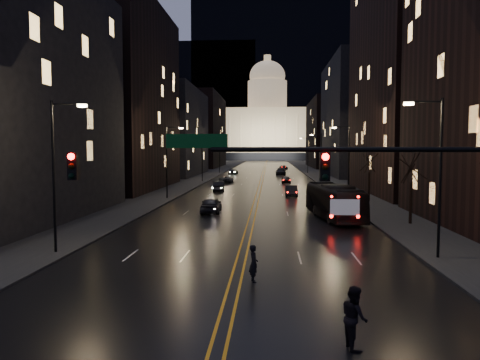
% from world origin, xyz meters
% --- Properties ---
extents(ground, '(900.00, 900.00, 0.00)m').
position_xyz_m(ground, '(0.00, 0.00, 0.00)').
color(ground, black).
rests_on(ground, ground).
extents(road, '(20.00, 320.00, 0.02)m').
position_xyz_m(road, '(0.00, 130.00, 0.01)').
color(road, black).
rests_on(road, ground).
extents(sidewalk_left, '(8.00, 320.00, 0.16)m').
position_xyz_m(sidewalk_left, '(-14.00, 130.00, 0.08)').
color(sidewalk_left, black).
rests_on(sidewalk_left, ground).
extents(sidewalk_right, '(8.00, 320.00, 0.16)m').
position_xyz_m(sidewalk_right, '(14.00, 130.00, 0.08)').
color(sidewalk_right, black).
rests_on(sidewalk_right, ground).
extents(center_line, '(0.62, 320.00, 0.01)m').
position_xyz_m(center_line, '(0.00, 130.00, 0.03)').
color(center_line, orange).
rests_on(center_line, road).
extents(building_left_near, '(12.00, 28.00, 22.00)m').
position_xyz_m(building_left_near, '(-21.00, 22.00, 11.00)').
color(building_left_near, black).
rests_on(building_left_near, ground).
extents(building_left_mid, '(12.00, 30.00, 28.00)m').
position_xyz_m(building_left_mid, '(-21.00, 54.00, 14.00)').
color(building_left_mid, black).
rests_on(building_left_mid, ground).
extents(building_left_far, '(12.00, 34.00, 20.00)m').
position_xyz_m(building_left_far, '(-21.00, 92.00, 10.00)').
color(building_left_far, black).
rests_on(building_left_far, ground).
extents(building_left_dist, '(12.00, 40.00, 24.00)m').
position_xyz_m(building_left_dist, '(-21.00, 140.00, 12.00)').
color(building_left_dist, black).
rests_on(building_left_dist, ground).
extents(building_right_tall, '(12.00, 30.00, 38.00)m').
position_xyz_m(building_right_tall, '(21.00, 50.00, 19.00)').
color(building_right_tall, black).
rests_on(building_right_tall, ground).
extents(building_right_mid, '(12.00, 34.00, 26.00)m').
position_xyz_m(building_right_mid, '(21.00, 92.00, 13.00)').
color(building_right_mid, black).
rests_on(building_right_mid, ground).
extents(building_right_dist, '(12.00, 40.00, 22.00)m').
position_xyz_m(building_right_dist, '(21.00, 140.00, 11.00)').
color(building_right_dist, black).
rests_on(building_right_dist, ground).
extents(mountain_ridge, '(520.00, 60.00, 130.00)m').
position_xyz_m(mountain_ridge, '(40.00, 380.00, 65.00)').
color(mountain_ridge, black).
rests_on(mountain_ridge, ground).
extents(capitol, '(90.00, 50.00, 58.50)m').
position_xyz_m(capitol, '(0.00, 250.00, 17.15)').
color(capitol, black).
rests_on(capitol, ground).
extents(traffic_signal, '(17.29, 0.45, 7.00)m').
position_xyz_m(traffic_signal, '(5.91, -0.00, 5.10)').
color(traffic_signal, black).
rests_on(traffic_signal, ground).
extents(streetlamp_right_near, '(2.13, 0.25, 9.00)m').
position_xyz_m(streetlamp_right_near, '(10.81, 10.00, 5.08)').
color(streetlamp_right_near, black).
rests_on(streetlamp_right_near, ground).
extents(streetlamp_left_near, '(2.13, 0.25, 9.00)m').
position_xyz_m(streetlamp_left_near, '(-10.81, 10.00, 5.08)').
color(streetlamp_left_near, black).
rests_on(streetlamp_left_near, ground).
extents(streetlamp_right_mid, '(2.13, 0.25, 9.00)m').
position_xyz_m(streetlamp_right_mid, '(10.81, 40.00, 5.08)').
color(streetlamp_right_mid, black).
rests_on(streetlamp_right_mid, ground).
extents(streetlamp_left_mid, '(2.13, 0.25, 9.00)m').
position_xyz_m(streetlamp_left_mid, '(-10.81, 40.00, 5.08)').
color(streetlamp_left_mid, black).
rests_on(streetlamp_left_mid, ground).
extents(streetlamp_right_far, '(2.13, 0.25, 9.00)m').
position_xyz_m(streetlamp_right_far, '(10.81, 70.00, 5.08)').
color(streetlamp_right_far, black).
rests_on(streetlamp_right_far, ground).
extents(streetlamp_left_far, '(2.13, 0.25, 9.00)m').
position_xyz_m(streetlamp_left_far, '(-10.81, 70.00, 5.08)').
color(streetlamp_left_far, black).
rests_on(streetlamp_left_far, ground).
extents(streetlamp_right_dist, '(2.13, 0.25, 9.00)m').
position_xyz_m(streetlamp_right_dist, '(10.81, 100.00, 5.08)').
color(streetlamp_right_dist, black).
rests_on(streetlamp_right_dist, ground).
extents(streetlamp_left_dist, '(2.13, 0.25, 9.00)m').
position_xyz_m(streetlamp_left_dist, '(-10.81, 100.00, 5.08)').
color(streetlamp_left_dist, black).
rests_on(streetlamp_left_dist, ground).
extents(tree_right_mid, '(2.40, 2.40, 6.65)m').
position_xyz_m(tree_right_mid, '(13.00, 22.00, 4.53)').
color(tree_right_mid, black).
rests_on(tree_right_mid, ground).
extents(tree_right_far, '(2.40, 2.40, 6.65)m').
position_xyz_m(tree_right_far, '(13.00, 38.00, 4.53)').
color(tree_right_far, black).
rests_on(tree_right_far, ground).
extents(bus, '(4.11, 11.34, 3.09)m').
position_xyz_m(bus, '(7.27, 25.10, 1.54)').
color(bus, black).
rests_on(bus, ground).
extents(oncoming_car_a, '(1.99, 4.66, 1.57)m').
position_xyz_m(oncoming_car_a, '(-4.08, 28.18, 0.78)').
color(oncoming_car_a, black).
rests_on(oncoming_car_a, ground).
extents(oncoming_car_b, '(2.07, 4.74, 1.51)m').
position_xyz_m(oncoming_car_b, '(-5.81, 50.73, 0.76)').
color(oncoming_car_b, black).
rests_on(oncoming_car_b, ground).
extents(oncoming_car_c, '(2.51, 4.88, 1.32)m').
position_xyz_m(oncoming_car_c, '(-6.32, 67.96, 0.66)').
color(oncoming_car_c, black).
rests_on(oncoming_car_c, ground).
extents(oncoming_car_d, '(2.36, 4.59, 1.27)m').
position_xyz_m(oncoming_car_d, '(-7.24, 95.72, 0.64)').
color(oncoming_car_d, black).
rests_on(oncoming_car_d, ground).
extents(receding_car_a, '(1.54, 4.34, 1.43)m').
position_xyz_m(receding_car_a, '(4.39, 44.39, 0.71)').
color(receding_car_a, black).
rests_on(receding_car_a, ground).
extents(receding_car_b, '(1.66, 4.04, 1.37)m').
position_xyz_m(receding_car_b, '(4.51, 67.07, 0.69)').
color(receding_car_b, black).
rests_on(receding_car_b, ground).
extents(receding_car_c, '(2.33, 5.66, 1.64)m').
position_xyz_m(receding_car_c, '(4.15, 92.84, 0.82)').
color(receding_car_c, black).
rests_on(receding_car_c, ground).
extents(receding_car_d, '(2.58, 4.65, 1.23)m').
position_xyz_m(receding_car_d, '(5.75, 124.21, 0.62)').
color(receding_car_d, black).
rests_on(receding_car_d, ground).
extents(pedestrian_a, '(0.59, 0.74, 1.76)m').
position_xyz_m(pedestrian_a, '(0.85, 5.00, 0.88)').
color(pedestrian_a, black).
rests_on(pedestrian_a, ground).
extents(pedestrian_b, '(0.69, 1.04, 1.97)m').
position_xyz_m(pedestrian_b, '(4.24, -2.00, 0.98)').
color(pedestrian_b, black).
rests_on(pedestrian_b, ground).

